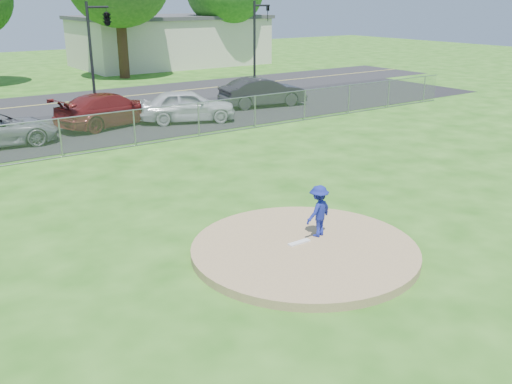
% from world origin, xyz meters
% --- Properties ---
extents(ground, '(120.00, 120.00, 0.00)m').
position_xyz_m(ground, '(0.00, 10.00, 0.00)').
color(ground, '#225913').
rests_on(ground, ground).
extents(pitchers_mound, '(5.40, 5.40, 0.20)m').
position_xyz_m(pitchers_mound, '(0.00, 0.00, 0.10)').
color(pitchers_mound, '#977B53').
rests_on(pitchers_mound, ground).
extents(pitching_rubber, '(0.60, 0.15, 0.04)m').
position_xyz_m(pitching_rubber, '(0.00, 0.20, 0.22)').
color(pitching_rubber, white).
rests_on(pitching_rubber, pitchers_mound).
extents(chain_link_fence, '(40.00, 0.06, 1.50)m').
position_xyz_m(chain_link_fence, '(0.00, 12.00, 0.75)').
color(chain_link_fence, gray).
rests_on(chain_link_fence, ground).
extents(parking_lot, '(50.00, 8.00, 0.01)m').
position_xyz_m(parking_lot, '(0.00, 16.50, 0.01)').
color(parking_lot, black).
rests_on(parking_lot, ground).
extents(street, '(60.00, 7.00, 0.01)m').
position_xyz_m(street, '(0.00, 24.00, 0.00)').
color(street, black).
rests_on(street, ground).
extents(commercial_building, '(16.40, 9.40, 4.30)m').
position_xyz_m(commercial_building, '(16.00, 38.00, 2.16)').
color(commercial_building, beige).
rests_on(commercial_building, ground).
extents(traffic_signal_center, '(1.42, 2.48, 5.60)m').
position_xyz_m(traffic_signal_center, '(3.97, 22.00, 4.61)').
color(traffic_signal_center, black).
rests_on(traffic_signal_center, ground).
extents(traffic_signal_right, '(1.28, 0.20, 5.60)m').
position_xyz_m(traffic_signal_right, '(14.24, 22.00, 3.36)').
color(traffic_signal_right, black).
rests_on(traffic_signal_right, ground).
extents(pitcher, '(0.93, 0.68, 1.30)m').
position_xyz_m(pitcher, '(0.68, 0.31, 0.85)').
color(pitcher, navy).
rests_on(pitcher, pitchers_mound).
extents(parked_car_darkred, '(5.73, 3.43, 1.56)m').
position_xyz_m(parked_car_darkred, '(1.69, 16.36, 0.79)').
color(parked_car_darkred, maroon).
rests_on(parked_car_darkred, parking_lot).
extents(parked_car_pearl, '(4.99, 3.49, 1.58)m').
position_xyz_m(parked_car_pearl, '(5.13, 15.06, 0.80)').
color(parked_car_pearl, silver).
rests_on(parked_car_pearl, parking_lot).
extents(parked_car_charcoal, '(5.03, 2.46, 1.59)m').
position_xyz_m(parked_car_charcoal, '(10.60, 16.35, 0.80)').
color(parked_car_charcoal, '#242427').
rests_on(parked_car_charcoal, parking_lot).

